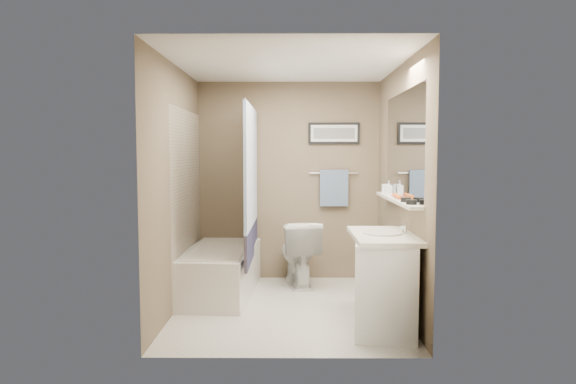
{
  "coord_description": "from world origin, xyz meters",
  "views": [
    {
      "loc": [
        0.04,
        -5.01,
        1.54
      ],
      "look_at": [
        0.0,
        0.15,
        1.15
      ],
      "focal_mm": 32.0,
      "sensor_mm": 36.0,
      "label": 1
    }
  ],
  "objects_px": {
    "candle_bowl_far": "(406,200)",
    "hair_brush_front": "(398,196)",
    "bathtub": "(220,272)",
    "soap_bottle": "(389,188)",
    "candle_bowl_near": "(411,202)",
    "toilet": "(298,253)",
    "hair_brush_back": "(396,196)",
    "glass_jar": "(385,189)",
    "vanity": "(384,283)"
  },
  "relations": [
    {
      "from": "candle_bowl_far",
      "to": "hair_brush_back",
      "type": "relative_size",
      "value": 0.41
    },
    {
      "from": "vanity",
      "to": "soap_bottle",
      "type": "height_order",
      "value": "soap_bottle"
    },
    {
      "from": "candle_bowl_far",
      "to": "hair_brush_front",
      "type": "height_order",
      "value": "hair_brush_front"
    },
    {
      "from": "candle_bowl_near",
      "to": "vanity",
      "type": "bearing_deg",
      "value": 136.14
    },
    {
      "from": "candle_bowl_near",
      "to": "hair_brush_front",
      "type": "distance_m",
      "value": 0.53
    },
    {
      "from": "vanity",
      "to": "hair_brush_back",
      "type": "relative_size",
      "value": 4.09
    },
    {
      "from": "bathtub",
      "to": "glass_jar",
      "type": "distance_m",
      "value": 2.01
    },
    {
      "from": "candle_bowl_far",
      "to": "soap_bottle",
      "type": "distance_m",
      "value": 0.79
    },
    {
      "from": "toilet",
      "to": "hair_brush_back",
      "type": "bearing_deg",
      "value": 121.11
    },
    {
      "from": "toilet",
      "to": "candle_bowl_far",
      "type": "height_order",
      "value": "candle_bowl_far"
    },
    {
      "from": "hair_brush_front",
      "to": "glass_jar",
      "type": "bearing_deg",
      "value": 90.0
    },
    {
      "from": "hair_brush_back",
      "to": "soap_bottle",
      "type": "bearing_deg",
      "value": 90.0
    },
    {
      "from": "glass_jar",
      "to": "candle_bowl_near",
      "type": "bearing_deg",
      "value": -90.0
    },
    {
      "from": "soap_bottle",
      "to": "toilet",
      "type": "bearing_deg",
      "value": 143.94
    },
    {
      "from": "bathtub",
      "to": "hair_brush_back",
      "type": "relative_size",
      "value": 6.82
    },
    {
      "from": "vanity",
      "to": "soap_bottle",
      "type": "relative_size",
      "value": 6.21
    },
    {
      "from": "hair_brush_front",
      "to": "soap_bottle",
      "type": "bearing_deg",
      "value": 90.0
    },
    {
      "from": "bathtub",
      "to": "candle_bowl_far",
      "type": "bearing_deg",
      "value": -26.29
    },
    {
      "from": "hair_brush_back",
      "to": "candle_bowl_near",
      "type": "bearing_deg",
      "value": -90.0
    },
    {
      "from": "hair_brush_front",
      "to": "soap_bottle",
      "type": "distance_m",
      "value": 0.47
    },
    {
      "from": "hair_brush_front",
      "to": "candle_bowl_near",
      "type": "bearing_deg",
      "value": -90.0
    },
    {
      "from": "candle_bowl_near",
      "to": "hair_brush_back",
      "type": "distance_m",
      "value": 0.62
    },
    {
      "from": "candle_bowl_near",
      "to": "hair_brush_front",
      "type": "bearing_deg",
      "value": 90.0
    },
    {
      "from": "candle_bowl_far",
      "to": "vanity",
      "type": "bearing_deg",
      "value": -169.94
    },
    {
      "from": "candle_bowl_near",
      "to": "hair_brush_front",
      "type": "height_order",
      "value": "hair_brush_front"
    },
    {
      "from": "vanity",
      "to": "hair_brush_back",
      "type": "xyz_separation_m",
      "value": [
        0.19,
        0.44,
        0.74
      ]
    },
    {
      "from": "hair_brush_front",
      "to": "soap_bottle",
      "type": "xyz_separation_m",
      "value": [
        0.0,
        0.47,
        0.05
      ]
    },
    {
      "from": "candle_bowl_near",
      "to": "hair_brush_back",
      "type": "height_order",
      "value": "hair_brush_back"
    },
    {
      "from": "bathtub",
      "to": "toilet",
      "type": "relative_size",
      "value": 1.97
    },
    {
      "from": "candle_bowl_far",
      "to": "hair_brush_front",
      "type": "bearing_deg",
      "value": 90.0
    },
    {
      "from": "toilet",
      "to": "soap_bottle",
      "type": "relative_size",
      "value": 5.24
    },
    {
      "from": "candle_bowl_far",
      "to": "soap_bottle",
      "type": "relative_size",
      "value": 0.62
    },
    {
      "from": "hair_brush_front",
      "to": "candle_bowl_far",
      "type": "bearing_deg",
      "value": -90.0
    },
    {
      "from": "toilet",
      "to": "glass_jar",
      "type": "relative_size",
      "value": 7.6
    },
    {
      "from": "hair_brush_front",
      "to": "vanity",
      "type": "bearing_deg",
      "value": -118.02
    },
    {
      "from": "vanity",
      "to": "glass_jar",
      "type": "bearing_deg",
      "value": 87.22
    },
    {
      "from": "candle_bowl_far",
      "to": "toilet",
      "type": "bearing_deg",
      "value": 122.29
    },
    {
      "from": "hair_brush_front",
      "to": "soap_bottle",
      "type": "height_order",
      "value": "soap_bottle"
    },
    {
      "from": "hair_brush_front",
      "to": "hair_brush_back",
      "type": "distance_m",
      "value": 0.09
    },
    {
      "from": "toilet",
      "to": "hair_brush_front",
      "type": "relative_size",
      "value": 3.45
    },
    {
      "from": "toilet",
      "to": "soap_bottle",
      "type": "bearing_deg",
      "value": 133.75
    },
    {
      "from": "hair_brush_back",
      "to": "bathtub",
      "type": "bearing_deg",
      "value": 160.44
    },
    {
      "from": "candle_bowl_near",
      "to": "hair_brush_back",
      "type": "xyz_separation_m",
      "value": [
        0.0,
        0.62,
        0.0
      ]
    },
    {
      "from": "toilet",
      "to": "candle_bowl_far",
      "type": "bearing_deg",
      "value": 112.1
    },
    {
      "from": "candle_bowl_near",
      "to": "glass_jar",
      "type": "bearing_deg",
      "value": 90.0
    },
    {
      "from": "candle_bowl_far",
      "to": "hair_brush_back",
      "type": "height_order",
      "value": "hair_brush_back"
    },
    {
      "from": "soap_bottle",
      "to": "candle_bowl_near",
      "type": "bearing_deg",
      "value": -90.0
    },
    {
      "from": "bathtub",
      "to": "vanity",
      "type": "relative_size",
      "value": 1.67
    },
    {
      "from": "bathtub",
      "to": "glass_jar",
      "type": "xyz_separation_m",
      "value": [
        1.79,
        -0.07,
        0.92
      ]
    },
    {
      "from": "vanity",
      "to": "soap_bottle",
      "type": "distance_m",
      "value": 1.15
    }
  ]
}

